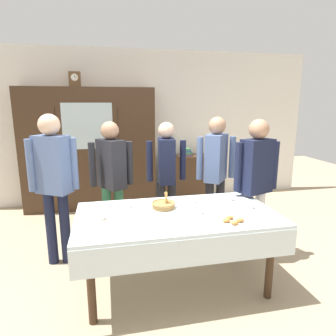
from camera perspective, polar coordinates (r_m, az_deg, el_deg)
The scene contains 22 objects.
ground_plane at distance 3.35m, azimuth 0.76°, elevation -19.83°, with size 12.00×12.00×0.00m, color tan.
back_wall at distance 5.46m, azimuth -5.41°, elevation 7.87°, with size 6.40×0.10×2.70m, color silver.
dining_table at distance 2.83m, azimuth 1.87°, elevation -10.81°, with size 1.88×1.00×0.77m.
wall_cabinet at distance 5.17m, azimuth -14.91°, elevation 3.54°, with size 2.18×0.46×2.03m.
mantel_clock at distance 5.14m, azimuth -17.60°, elevation 16.05°, with size 0.18×0.11×0.24m.
bookshelf_low at distance 5.53m, azimuth 3.54°, elevation -1.86°, with size 0.96×0.35×0.83m.
book_stack at distance 5.43m, azimuth 3.61°, elevation 3.07°, with size 0.18×0.22×0.14m.
tea_cup_far_right at distance 3.08m, azimuth 4.61°, elevation -6.38°, with size 0.13×0.13×0.06m.
tea_cup_mid_right at distance 3.20m, azimuth 11.86°, elevation -5.82°, with size 0.13×0.13×0.06m.
tea_cup_far_left at distance 3.02m, azimuth 15.56°, elevation -7.17°, with size 0.13×0.13×0.06m.
tea_cup_center at distance 2.71m, azimuth -12.91°, elevation -9.35°, with size 0.13×0.13×0.06m.
tea_cup_near_right at distance 2.80m, azimuth 5.90°, elevation -8.33°, with size 0.13×0.13×0.06m.
tea_cup_near_left at distance 2.96m, azimuth -7.84°, elevation -7.17°, with size 0.13×0.13×0.06m.
bread_basket at distance 2.94m, azimuth -0.90°, elevation -7.09°, with size 0.24×0.24×0.16m.
pastry_plate at distance 2.65m, azimuth 12.46°, elevation -10.11°, with size 0.28×0.28×0.05m.
spoon_mid_right at distance 2.63m, azimuth -1.94°, elevation -10.23°, with size 0.12×0.02×0.01m.
spoon_back_edge at distance 2.94m, azimuth -12.26°, elevation -8.02°, with size 0.12×0.02×0.01m.
person_beside_shelf at distance 3.62m, azimuth -10.87°, elevation -1.03°, with size 0.52×0.41×1.58m.
person_near_right_end at distance 3.84m, azimuth 9.25°, elevation 0.24°, with size 0.52×0.41×1.62m.
person_behind_table_right at distance 3.83m, azimuth -0.31°, elevation -0.31°, with size 0.52×0.38×1.55m.
person_behind_table_left at distance 3.40m, azimuth -21.30°, elevation -1.32°, with size 0.52×0.36×1.68m.
person_by_cabinet at distance 3.44m, azimuth 16.64°, elevation -1.57°, with size 0.52×0.31×1.62m.
Camera 1 is at (-0.63, -2.75, 1.79)m, focal length 31.47 mm.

